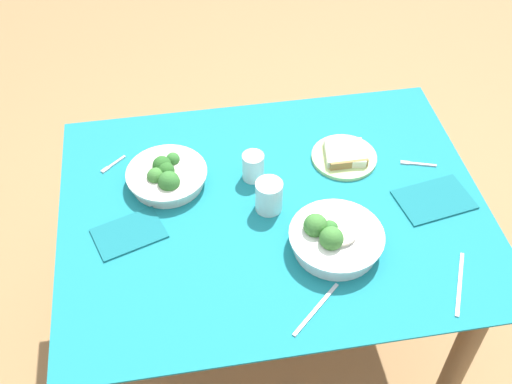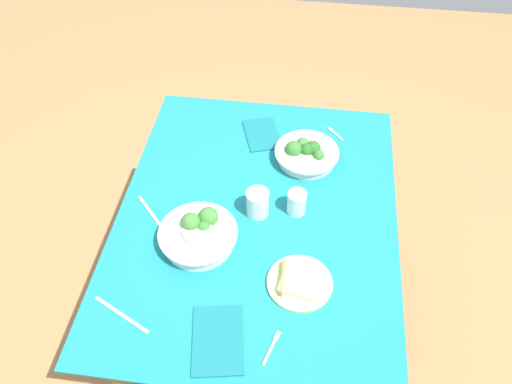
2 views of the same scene
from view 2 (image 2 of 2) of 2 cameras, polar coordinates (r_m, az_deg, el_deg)
name	(u,v)px [view 2 (image 2 of 2)]	position (r m, az deg, el deg)	size (l,w,h in m)	color
ground_plane	(257,318)	(2.41, 0.08, -13.96)	(6.00, 6.00, 0.00)	#9E7547
dining_table	(257,236)	(1.88, 0.10, -4.96)	(1.25, 0.97, 0.74)	#197A84
broccoli_bowl_far	(306,154)	(1.96, 5.61, 4.31)	(0.25, 0.25, 0.09)	silver
broccoli_bowl_near	(199,234)	(1.70, -6.42, -4.70)	(0.26, 0.26, 0.11)	white
bread_side_plate	(299,282)	(1.62, 4.87, -9.96)	(0.21, 0.21, 0.04)	#B7D684
water_glass_center	(258,203)	(1.76, 0.26, -1.24)	(0.08, 0.08, 0.10)	silver
water_glass_side	(297,202)	(1.77, 4.58, -1.17)	(0.07, 0.07, 0.09)	silver
fork_by_far_bowl	(272,347)	(1.52, 1.79, -16.93)	(0.11, 0.04, 0.00)	#B7B7BC
fork_by_near_bowl	(334,133)	(2.11, 8.77, 6.53)	(0.08, 0.07, 0.00)	#B7B7BC
table_knife_left	(152,214)	(1.82, -11.60, -2.40)	(0.20, 0.01, 0.00)	#B7B7BC
table_knife_right	(122,315)	(1.62, -14.82, -13.14)	(0.21, 0.01, 0.00)	#B7B7BC
napkin_folded_upper	(218,340)	(1.53, -4.29, -16.16)	(0.22, 0.15, 0.01)	#156870
napkin_folded_lower	(262,134)	(2.08, 0.68, 6.50)	(0.19, 0.13, 0.01)	#156870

